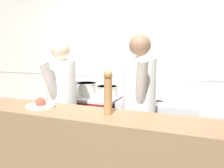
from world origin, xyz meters
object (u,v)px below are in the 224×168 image
Objects in this scene: oven_range at (89,123)px; sauce_pot at (86,88)px; stock_pot at (71,88)px; chefs_knife at (166,102)px; chef_head_cook at (62,102)px; mixing_bowl_steel at (170,99)px; plated_dish_main at (41,105)px; pepper_mill at (108,91)px; chef_sous at (139,107)px; braising_pot at (107,91)px.

sauce_pot is (-0.04, 0.01, 0.55)m from oven_range.
chefs_knife is at bearing -3.40° from stock_pot.
sauce_pot is at bearing 175.03° from chefs_knife.
chefs_knife is (1.51, -0.09, -0.09)m from stock_pot.
oven_range is 0.60× the size of chef_head_cook.
chefs_knife is at bearing -119.72° from mixing_bowl_steel.
stock_pot is 1.51m from chefs_knife.
pepper_mill is at bearing 0.70° from plated_dish_main.
oven_range is 1.33m from chef_sous.
sauce_pot is 1.62m from pepper_mill.
plated_dish_main is (0.21, -1.33, 0.07)m from sauce_pot.
chefs_knife is 1.60m from plated_dish_main.
chef_sous is (1.03, -0.72, -0.02)m from sauce_pot.
braising_pot is (0.63, 0.00, -0.01)m from stock_pot.
pepper_mill is at bearing -67.23° from braising_pot.
stock_pot reaches higher than chefs_knife.
stock_pot reaches higher than braising_pot.
stock_pot is 0.92× the size of chefs_knife.
plated_dish_main reaches higher than stock_pot.
sauce_pot reaches higher than mixing_bowl_steel.
oven_range is at bearing 1.97° from stock_pot.
oven_range is at bearing 123.65° from pepper_mill.
chef_head_cook is (0.34, -0.75, -0.04)m from stock_pot.
chef_sous is at bearing -108.94° from chefs_knife.
chef_sous reaches higher than oven_range.
pepper_mill is at bearing -47.79° from stock_pot.
chef_sous reaches higher than pepper_mill.
pepper_mill reaches higher than plated_dish_main.
stock_pot is at bearing 132.21° from pepper_mill.
chef_head_cook reaches higher than stock_pot.
stock_pot is at bearing -176.16° from sauce_pot.
chefs_knife is (1.20, -0.10, 0.46)m from oven_range.
stock_pot is 1.40m from plated_dish_main.
chef_head_cook reaches higher than oven_range.
mixing_bowl_steel is (1.28, -0.03, -0.06)m from sauce_pot.
stock_pot is at bearing 113.64° from chef_head_cook.
chef_sous is (1.30, -0.70, -0.02)m from stock_pot.
mixing_bowl_steel is 0.81× the size of chefs_knife.
sauce_pot is at bearing 3.84° from stock_pot.
pepper_mill reaches higher than chefs_knife.
chef_sous reaches higher than chef_head_cook.
chef_sous reaches higher than plated_dish_main.
sauce_pot reaches higher than stock_pot.
plated_dish_main is 0.16× the size of chef_sous.
pepper_mill is at bearing -106.12° from mixing_bowl_steel.
sauce_pot is 0.86× the size of pepper_mill.
chef_head_cook is at bearing -148.75° from mixing_bowl_steel.
chef_sous is at bearing 1.70° from chef_head_cook.
oven_range is 1.34m from mixing_bowl_steel.
oven_range is 0.63m from stock_pot.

